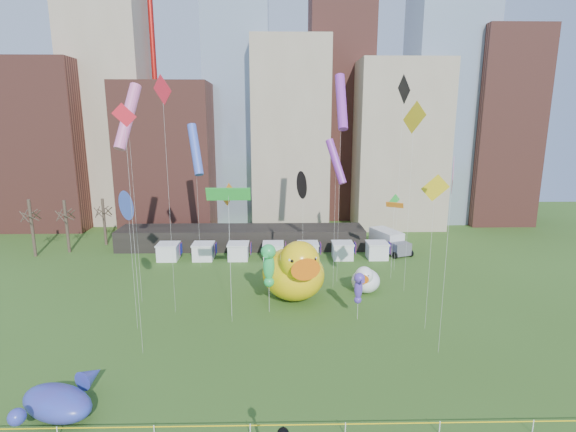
{
  "coord_description": "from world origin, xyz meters",
  "views": [
    {
      "loc": [
        1.88,
        -23.69,
        19.44
      ],
      "look_at": [
        2.59,
        10.2,
        12.0
      ],
      "focal_mm": 27.0,
      "sensor_mm": 36.0,
      "label": 1
    }
  ],
  "objects_px": {
    "seahorse_green": "(269,262)",
    "small_duck": "(365,280)",
    "whale_inflatable": "(60,400)",
    "seahorse_purple": "(359,286)",
    "box_truck": "(389,241)",
    "big_duck": "(295,271)"
  },
  "relations": [
    {
      "from": "small_duck",
      "to": "box_truck",
      "type": "relative_size",
      "value": 0.63
    },
    {
      "from": "seahorse_green",
      "to": "small_duck",
      "type": "bearing_deg",
      "value": 36.28
    },
    {
      "from": "seahorse_purple",
      "to": "whale_inflatable",
      "type": "xyz_separation_m",
      "value": [
        -22.62,
        -13.96,
        -2.5
      ]
    },
    {
      "from": "small_duck",
      "to": "whale_inflatable",
      "type": "distance_m",
      "value": 32.38
    },
    {
      "from": "big_duck",
      "to": "small_duck",
      "type": "height_order",
      "value": "big_duck"
    },
    {
      "from": "big_duck",
      "to": "seahorse_green",
      "type": "bearing_deg",
      "value": -142.8
    },
    {
      "from": "big_duck",
      "to": "whale_inflatable",
      "type": "height_order",
      "value": "big_duck"
    },
    {
      "from": "whale_inflatable",
      "to": "box_truck",
      "type": "height_order",
      "value": "box_truck"
    },
    {
      "from": "small_duck",
      "to": "seahorse_green",
      "type": "distance_m",
      "value": 12.71
    },
    {
      "from": "seahorse_green",
      "to": "seahorse_purple",
      "type": "xyz_separation_m",
      "value": [
        8.88,
        -1.89,
        -1.88
      ]
    },
    {
      "from": "big_duck",
      "to": "whale_inflatable",
      "type": "xyz_separation_m",
      "value": [
        -16.48,
        -19.13,
        -2.22
      ]
    },
    {
      "from": "small_duck",
      "to": "seahorse_green",
      "type": "bearing_deg",
      "value": -134.49
    },
    {
      "from": "small_duck",
      "to": "seahorse_green",
      "type": "xyz_separation_m",
      "value": [
        -10.99,
        -5.05,
        3.9
      ]
    },
    {
      "from": "small_duck",
      "to": "box_truck",
      "type": "xyz_separation_m",
      "value": [
        6.76,
        16.32,
        0.03
      ]
    },
    {
      "from": "small_duck",
      "to": "seahorse_green",
      "type": "height_order",
      "value": "seahorse_green"
    },
    {
      "from": "seahorse_green",
      "to": "whale_inflatable",
      "type": "height_order",
      "value": "seahorse_green"
    },
    {
      "from": "seahorse_purple",
      "to": "whale_inflatable",
      "type": "distance_m",
      "value": 26.7
    },
    {
      "from": "box_truck",
      "to": "small_duck",
      "type": "bearing_deg",
      "value": -133.64
    },
    {
      "from": "seahorse_green",
      "to": "box_truck",
      "type": "bearing_deg",
      "value": 61.87
    },
    {
      "from": "box_truck",
      "to": "seahorse_purple",
      "type": "bearing_deg",
      "value": -132.0
    },
    {
      "from": "small_duck",
      "to": "seahorse_purple",
      "type": "height_order",
      "value": "seahorse_purple"
    },
    {
      "from": "big_duck",
      "to": "small_duck",
      "type": "relative_size",
      "value": 2.06
    }
  ]
}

